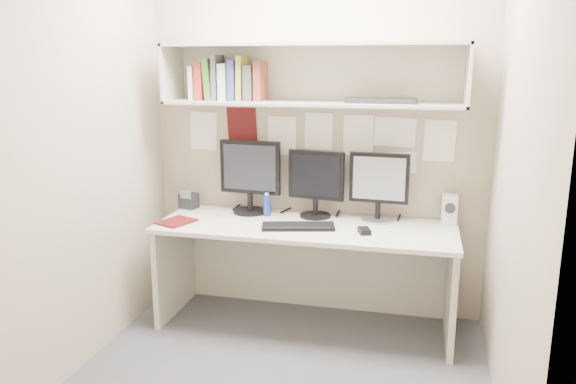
% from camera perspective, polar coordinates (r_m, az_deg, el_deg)
% --- Properties ---
extents(floor, '(2.40, 2.00, 0.01)m').
position_cam_1_polar(floor, '(3.50, -0.58, -17.88)').
color(floor, '#434348').
rests_on(floor, ground).
extents(wall_back, '(2.40, 0.02, 2.60)m').
position_cam_1_polar(wall_back, '(4.01, 2.88, 5.91)').
color(wall_back, tan).
rests_on(wall_back, ground).
extents(wall_front, '(2.40, 0.02, 2.60)m').
position_cam_1_polar(wall_front, '(2.11, -7.31, -0.87)').
color(wall_front, tan).
rests_on(wall_front, ground).
extents(wall_left, '(0.02, 2.00, 2.60)m').
position_cam_1_polar(wall_left, '(3.53, -19.94, 4.14)').
color(wall_left, tan).
rests_on(wall_left, ground).
extents(wall_right, '(0.02, 2.00, 2.60)m').
position_cam_1_polar(wall_right, '(2.99, 22.30, 2.42)').
color(wall_right, tan).
rests_on(wall_right, ground).
extents(desk, '(2.00, 0.70, 0.73)m').
position_cam_1_polar(desk, '(3.91, 1.75, -8.45)').
color(desk, beige).
rests_on(desk, floor).
extents(overhead_hutch, '(2.00, 0.38, 0.40)m').
position_cam_1_polar(overhead_hutch, '(3.84, 2.56, 11.88)').
color(overhead_hutch, beige).
rests_on(overhead_hutch, wall_back).
extents(pinned_papers, '(1.92, 0.01, 0.48)m').
position_cam_1_polar(pinned_papers, '(4.01, 2.86, 5.19)').
color(pinned_papers, white).
rests_on(pinned_papers, wall_back).
extents(monitor_left, '(0.45, 0.25, 0.52)m').
position_cam_1_polar(monitor_left, '(4.04, -3.87, 1.80)').
color(monitor_left, black).
rests_on(monitor_left, desk).
extents(monitor_center, '(0.40, 0.22, 0.47)m').
position_cam_1_polar(monitor_center, '(3.93, 2.86, 1.10)').
color(monitor_center, black).
rests_on(monitor_center, desk).
extents(monitor_right, '(0.40, 0.22, 0.47)m').
position_cam_1_polar(monitor_right, '(3.87, 9.21, 0.78)').
color(monitor_right, '#A5A5AA').
rests_on(monitor_right, desk).
extents(keyboard, '(0.50, 0.28, 0.02)m').
position_cam_1_polar(keyboard, '(3.71, 1.04, -3.51)').
color(keyboard, black).
rests_on(keyboard, desk).
extents(mouse, '(0.10, 0.12, 0.03)m').
position_cam_1_polar(mouse, '(3.63, 7.75, -3.93)').
color(mouse, black).
rests_on(mouse, desk).
extents(speaker, '(0.11, 0.11, 0.20)m').
position_cam_1_polar(speaker, '(3.94, 16.10, -1.68)').
color(speaker, beige).
rests_on(speaker, desk).
extents(blue_bottle, '(0.05, 0.05, 0.17)m').
position_cam_1_polar(blue_bottle, '(3.99, -2.16, -1.33)').
color(blue_bottle, navy).
rests_on(blue_bottle, desk).
extents(maroon_notebook, '(0.27, 0.29, 0.01)m').
position_cam_1_polar(maroon_notebook, '(3.91, -11.27, -2.97)').
color(maroon_notebook, '#500D0D').
rests_on(maroon_notebook, desk).
extents(desk_phone, '(0.14, 0.14, 0.15)m').
position_cam_1_polar(desk_phone, '(4.26, -10.05, -0.86)').
color(desk_phone, black).
rests_on(desk_phone, desk).
extents(book_stack, '(0.52, 0.19, 0.31)m').
position_cam_1_polar(book_stack, '(3.96, -6.07, 11.19)').
color(book_stack, silver).
rests_on(book_stack, overhead_hutch).
extents(hutch_tray, '(0.45, 0.18, 0.03)m').
position_cam_1_polar(hutch_tray, '(3.72, 9.43, 9.15)').
color(hutch_tray, black).
rests_on(hutch_tray, overhead_hutch).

